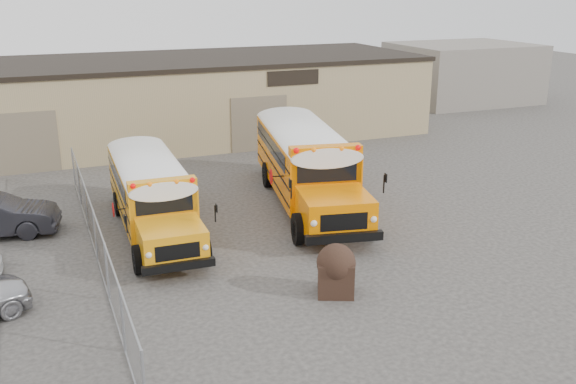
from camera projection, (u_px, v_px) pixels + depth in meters
name	position (u px, v px, depth m)	size (l,w,h in m)	color
ground	(299.00, 268.00, 20.83)	(120.00, 120.00, 0.00)	#363432
warehouse	(166.00, 98.00, 37.71)	(30.20, 10.20, 4.67)	#97855D
chainlink_fence	(96.00, 236.00, 21.04)	(0.07, 18.07, 1.81)	#909398
distant_building_right	(462.00, 73.00, 49.87)	(10.00, 8.00, 4.40)	gray
school_bus_left	(132.00, 152.00, 28.75)	(2.94, 9.37, 2.72)	orange
school_bus_right	(278.00, 125.00, 32.91)	(4.77, 11.36, 3.23)	#FF7C00
tarp_bundle	(336.00, 269.00, 18.83)	(1.34, 1.29, 1.58)	black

